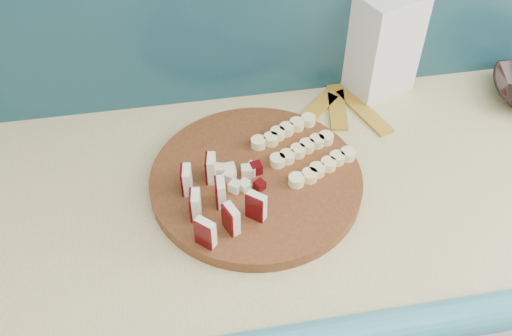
% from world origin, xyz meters
% --- Properties ---
extents(kitchen_counter, '(2.20, 0.63, 0.91)m').
position_xyz_m(kitchen_counter, '(0.10, 1.50, 0.46)').
color(kitchen_counter, white).
rests_on(kitchen_counter, ground).
extents(cutting_board, '(0.51, 0.51, 0.02)m').
position_xyz_m(cutting_board, '(0.03, 1.52, 0.92)').
color(cutting_board, '#491F0F').
rests_on(cutting_board, kitchen_counter).
extents(apple_wedges, '(0.14, 0.18, 0.05)m').
position_xyz_m(apple_wedges, '(-0.05, 1.45, 0.96)').
color(apple_wedges, beige).
rests_on(apple_wedges, cutting_board).
extents(apple_chunks, '(0.06, 0.06, 0.02)m').
position_xyz_m(apple_chunks, '(0.01, 1.51, 0.94)').
color(apple_chunks, beige).
rests_on(apple_chunks, cutting_board).
extents(banana_slices, '(0.18, 0.18, 0.02)m').
position_xyz_m(banana_slices, '(0.13, 1.56, 0.94)').
color(banana_slices, '#EFDE92').
rests_on(banana_slices, cutting_board).
extents(flour_bag, '(0.15, 0.13, 0.22)m').
position_xyz_m(flour_bag, '(0.34, 1.76, 1.02)').
color(flour_bag, silver).
rests_on(flour_bag, kitchen_counter).
extents(banana_peel, '(0.22, 0.19, 0.01)m').
position_xyz_m(banana_peel, '(0.24, 1.69, 0.91)').
color(banana_peel, gold).
rests_on(banana_peel, kitchen_counter).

